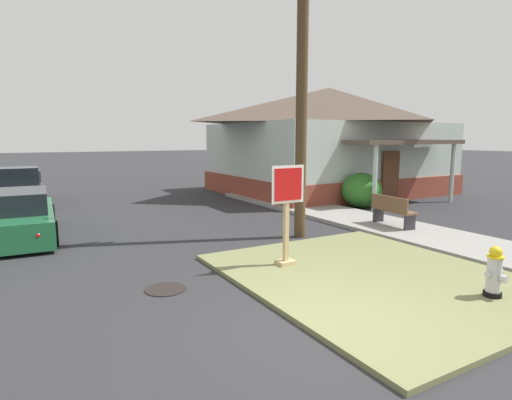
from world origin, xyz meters
name	(u,v)px	position (x,y,z in m)	size (l,w,h in m)	color
ground_plane	(325,330)	(0.00, 0.00, 0.00)	(160.00, 160.00, 0.00)	#2B2B2D
grass_corner_patch	(372,276)	(2.11, 1.22, 0.04)	(4.69, 5.59, 0.08)	olive
sidewalk_strip	(366,221)	(5.66, 5.01, 0.06)	(2.20, 15.14, 0.12)	gray
fire_hydrant	(494,273)	(2.96, -0.52, 0.46)	(0.38, 0.34, 0.82)	black
stop_sign	(287,218)	(1.06, 2.51, 1.03)	(0.73, 0.28, 1.97)	tan
manhole_cover	(166,289)	(-1.39, 2.56, 0.01)	(0.70, 0.70, 0.02)	black
parked_sedan_green	(15,218)	(-3.57, 8.09, 0.54)	(2.04, 4.51, 1.25)	#1E6038
pickup_truck_charcoal	(14,189)	(-3.60, 14.42, 0.62)	(2.04, 5.10, 1.48)	#38383D
street_bench	(392,210)	(5.58, 3.95, 0.58)	(0.54, 1.43, 0.85)	brown
utility_pole	(302,59)	(2.86, 4.57, 4.51)	(1.62, 0.29, 8.63)	#4C3823
corner_house	(328,139)	(9.57, 11.60, 2.51)	(9.97, 9.44, 4.90)	brown
shrub_near_porch	(361,190)	(7.57, 7.21, 0.65)	(1.47, 1.47, 1.30)	#2D6B25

